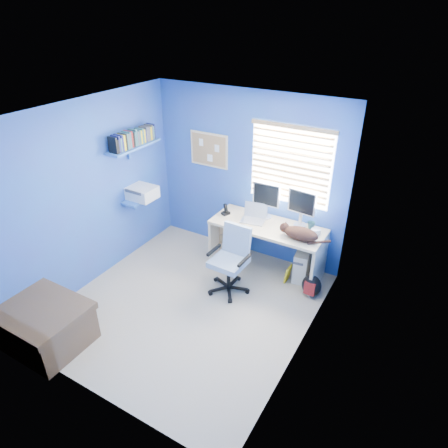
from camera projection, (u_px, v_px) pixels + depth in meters
The scene contains 23 objects.
floor at pixel (189, 305), 5.25m from camera, with size 3.00×3.20×0.00m, color tan.
ceiling at pixel (179, 114), 4.03m from camera, with size 3.00×3.20×0.00m, color white.
wall_back at pixel (248, 176), 5.85m from camera, with size 3.00×0.01×2.50m, color #3A4DAB.
wall_front at pixel (78, 299), 3.43m from camera, with size 3.00×0.01×2.50m, color #3A4DAB.
wall_left at pixel (92, 195), 5.30m from camera, with size 0.01×3.20×2.50m, color #3A4DAB.
wall_right at pixel (308, 258), 3.98m from camera, with size 0.01×3.20×2.50m, color #3A4DAB.
desk at pixel (267, 247), 5.79m from camera, with size 1.61×0.65×0.74m, color tan.
laptop at pixel (253, 214), 5.66m from camera, with size 0.33×0.26×0.22m, color silver.
monitor_left at pixel (266, 201), 5.69m from camera, with size 0.40×0.12×0.54m, color silver.
monitor_right at pixel (302, 208), 5.47m from camera, with size 0.40×0.12×0.54m, color silver.
phone at pixel (226, 209), 5.86m from camera, with size 0.09×0.11×0.17m, color black.
mug at pixel (311, 226), 5.50m from camera, with size 0.10×0.09×0.10m, color #2B5F63.
cd_spindle at pixel (316, 231), 5.39m from camera, with size 0.13×0.13×0.07m, color silver.
cat at pixel (301, 234), 5.24m from camera, with size 0.46×0.24×0.17m, color black.
tower_pc at pixel (303, 264), 5.68m from camera, with size 0.19×0.44×0.45m, color beige.
drawer_boxes at pixel (233, 240), 6.16m from camera, with size 0.35×0.28×0.54m, color tan.
yellow_book at pixel (288, 274), 5.65m from camera, with size 0.03×0.17×0.24m, color yellow.
backpack at pixel (312, 285), 5.36m from camera, with size 0.27×0.20×0.31m, color black.
bed_corner at pixel (41, 323), 4.59m from camera, with size 1.06×0.75×0.51m, color brown.
office_chair at pixel (230, 268), 5.39m from camera, with size 0.56×0.56×0.93m.
window_blinds at pixel (290, 166), 5.39m from camera, with size 1.15×0.05×1.10m.
corkboard at pixel (209, 150), 5.97m from camera, with size 0.64×0.02×0.52m.
wall_shelves at pixel (137, 166), 5.71m from camera, with size 0.42×0.90×1.05m.
Camera 1 is at (2.44, -3.28, 3.49)m, focal length 32.00 mm.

